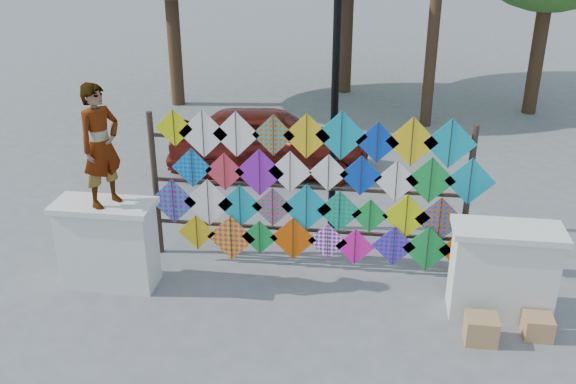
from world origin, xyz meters
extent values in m
plane|color=slate|center=(0.00, 0.00, 0.00)|extent=(80.00, 80.00, 0.00)
cube|color=silver|center=(-2.70, -0.20, 0.60)|extent=(1.30, 0.55, 1.20)
cube|color=silver|center=(-2.70, -0.20, 1.24)|extent=(1.40, 0.65, 0.08)
cube|color=silver|center=(2.70, -0.20, 0.60)|extent=(1.30, 0.55, 1.20)
cube|color=silver|center=(2.70, -0.20, 1.24)|extent=(1.40, 0.65, 0.08)
cylinder|color=#2E2019|center=(-2.30, 0.80, 1.15)|extent=(0.09, 0.09, 2.30)
cylinder|color=#2E2019|center=(2.30, 0.80, 1.15)|extent=(0.09, 0.09, 2.30)
cube|color=#2E2019|center=(0.00, 0.80, 0.55)|extent=(4.60, 0.04, 0.04)
cube|color=#2E2019|center=(0.00, 0.80, 1.25)|extent=(4.60, 0.04, 0.04)
cube|color=#2E2019|center=(0.00, 0.80, 1.95)|extent=(4.60, 0.04, 0.04)
cube|color=#D8E109|center=(-1.92, 0.74, 2.09)|extent=(0.56, 0.01, 0.56)
cube|color=#2E2019|center=(-1.92, 0.73, 2.09)|extent=(0.01, 0.01, 0.55)
cube|color=white|center=(-1.49, 0.74, 2.02)|extent=(0.72, 0.01, 0.72)
cube|color=#2E2019|center=(-1.49, 0.73, 2.02)|extent=(0.01, 0.01, 0.71)
cube|color=white|center=(-1.01, 0.74, 2.04)|extent=(0.69, 0.01, 0.69)
cube|color=#2E2019|center=(-1.01, 0.73, 2.04)|extent=(0.01, 0.01, 0.67)
cube|color=#0A97AE|center=(-0.47, 0.74, 2.05)|extent=(0.62, 0.01, 0.62)
cube|color=#2E2019|center=(-0.47, 0.73, 2.05)|extent=(0.01, 0.01, 0.61)
cube|color=yellow|center=(0.00, 0.74, 2.06)|extent=(0.67, 0.01, 0.67)
cube|color=#2E2019|center=(0.00, 0.73, 2.06)|extent=(0.01, 0.01, 0.66)
cube|color=#0A97AE|center=(0.49, 0.74, 2.09)|extent=(0.73, 0.01, 0.73)
cube|color=#2E2019|center=(0.49, 0.73, 2.09)|extent=(0.01, 0.01, 0.72)
cube|color=#0839BC|center=(0.99, 0.74, 2.01)|extent=(0.60, 0.01, 0.60)
cube|color=#2E2019|center=(0.99, 0.73, 2.01)|extent=(0.01, 0.01, 0.59)
cube|color=yellow|center=(1.46, 0.74, 2.04)|extent=(0.72, 0.01, 0.72)
cube|color=#2E2019|center=(1.46, 0.73, 2.04)|extent=(0.01, 0.01, 0.71)
cube|color=#0A97AE|center=(1.98, 0.74, 2.04)|extent=(0.73, 0.01, 0.73)
cube|color=#2E2019|center=(1.98, 0.73, 2.04)|extent=(0.01, 0.01, 0.71)
cube|color=#0A97AE|center=(-1.68, 0.70, 1.50)|extent=(0.61, 0.01, 0.61)
cube|color=#2E2019|center=(-1.68, 0.69, 1.50)|extent=(0.01, 0.01, 0.60)
cube|color=#D82F42|center=(-1.19, 0.70, 1.47)|extent=(0.59, 0.01, 0.59)
cube|color=#2E2019|center=(-1.19, 0.69, 1.47)|extent=(0.01, 0.01, 0.58)
cube|color=purple|center=(-0.67, 0.70, 1.49)|extent=(0.73, 0.01, 0.73)
cube|color=#2E2019|center=(-0.67, 0.69, 1.49)|extent=(0.01, 0.01, 0.71)
cube|color=white|center=(-0.23, 0.70, 1.52)|extent=(0.63, 0.01, 0.63)
cube|color=#2E2019|center=(-0.23, 0.69, 1.52)|extent=(0.01, 0.01, 0.62)
cube|color=white|center=(0.33, 0.70, 1.54)|extent=(0.57, 0.01, 0.57)
cube|color=#2E2019|center=(0.33, 0.69, 1.54)|extent=(0.01, 0.01, 0.56)
cube|color=#0839BC|center=(0.78, 0.70, 1.52)|extent=(0.61, 0.01, 0.61)
cube|color=#2E2019|center=(0.78, 0.69, 1.52)|extent=(0.01, 0.01, 0.60)
cube|color=white|center=(1.29, 0.70, 1.46)|extent=(0.62, 0.01, 0.62)
cube|color=#2E2019|center=(1.29, 0.69, 1.46)|extent=(0.01, 0.01, 0.61)
cube|color=#129638|center=(1.76, 0.70, 1.50)|extent=(0.70, 0.01, 0.70)
cube|color=#2E2019|center=(1.76, 0.69, 1.50)|extent=(0.01, 0.01, 0.68)
cube|color=#0A97AE|center=(2.29, 0.70, 1.52)|extent=(0.70, 0.01, 0.70)
cube|color=#2E2019|center=(2.29, 0.69, 1.52)|extent=(0.01, 0.01, 0.69)
cube|color=#0A97AE|center=(-1.99, 0.66, 0.96)|extent=(0.72, 0.01, 0.72)
cube|color=#2E2019|center=(-1.99, 0.65, 0.96)|extent=(0.01, 0.01, 0.71)
cube|color=white|center=(-1.45, 0.66, 0.98)|extent=(0.75, 0.01, 0.75)
cube|color=#2E2019|center=(-1.45, 0.65, 0.98)|extent=(0.01, 0.01, 0.74)
cube|color=#0A97AE|center=(-0.97, 0.66, 0.95)|extent=(0.68, 0.01, 0.68)
cube|color=#2E2019|center=(-0.97, 0.65, 0.95)|extent=(0.01, 0.01, 0.66)
cube|color=#129638|center=(-0.48, 0.66, 0.96)|extent=(0.62, 0.01, 0.62)
cube|color=#2E2019|center=(-0.48, 0.65, 0.96)|extent=(0.01, 0.01, 0.61)
cube|color=#0A97AE|center=(0.02, 0.66, 0.99)|extent=(0.74, 0.01, 0.74)
cube|color=#2E2019|center=(0.02, 0.65, 0.99)|extent=(0.01, 0.01, 0.73)
cube|color=#129638|center=(0.50, 0.66, 0.96)|extent=(0.65, 0.01, 0.65)
cube|color=#2E2019|center=(0.50, 0.65, 0.96)|extent=(0.01, 0.01, 0.64)
cube|color=#129638|center=(0.94, 0.66, 0.92)|extent=(0.53, 0.01, 0.53)
cube|color=#2E2019|center=(0.94, 0.65, 0.92)|extent=(0.01, 0.01, 0.52)
cube|color=#D8E109|center=(1.46, 0.66, 0.94)|extent=(0.69, 0.01, 0.69)
cube|color=#2E2019|center=(1.46, 0.65, 0.94)|extent=(0.01, 0.01, 0.67)
cube|color=blue|center=(1.93, 0.66, 0.92)|extent=(0.71, 0.01, 0.71)
cube|color=#2E2019|center=(1.93, 0.65, 0.92)|extent=(0.01, 0.01, 0.70)
cube|color=yellow|center=(-1.64, 0.62, 0.48)|extent=(0.58, 0.01, 0.58)
cube|color=#2E2019|center=(-1.64, 0.61, 0.48)|extent=(0.01, 0.01, 0.57)
cube|color=#D82F42|center=(-1.11, 0.62, 0.43)|extent=(0.74, 0.01, 0.74)
cube|color=#2E2019|center=(-1.11, 0.61, 0.43)|extent=(0.01, 0.01, 0.73)
cube|color=#129638|center=(-0.68, 0.62, 0.47)|extent=(0.55, 0.01, 0.55)
cube|color=#2E2019|center=(-0.68, 0.61, 0.47)|extent=(0.01, 0.01, 0.54)
cube|color=#DD4E06|center=(-0.17, 0.62, 0.48)|extent=(0.70, 0.01, 0.70)
cube|color=#2E2019|center=(-0.17, 0.61, 0.48)|extent=(0.01, 0.01, 0.68)
cube|color=white|center=(0.35, 0.62, 0.47)|extent=(0.59, 0.01, 0.59)
cube|color=#2E2019|center=(0.35, 0.61, 0.47)|extent=(0.01, 0.01, 0.58)
cube|color=#F817A1|center=(0.75, 0.62, 0.41)|extent=(0.58, 0.01, 0.58)
cube|color=#2E2019|center=(0.75, 0.61, 0.41)|extent=(0.01, 0.01, 0.57)
cube|color=purple|center=(1.31, 0.62, 0.47)|extent=(0.64, 0.01, 0.64)
cube|color=#2E2019|center=(1.31, 0.61, 0.47)|extent=(0.01, 0.01, 0.63)
cube|color=#129638|center=(1.80, 0.62, 0.46)|extent=(0.72, 0.01, 0.72)
cube|color=#2E2019|center=(1.80, 0.61, 0.46)|extent=(0.01, 0.01, 0.71)
cube|color=#DD4E06|center=(2.26, 0.62, 0.46)|extent=(0.61, 0.01, 0.61)
cube|color=#2E2019|center=(2.26, 0.61, 0.46)|extent=(0.01, 0.01, 0.60)
cylinder|color=#4B3420|center=(-4.50, 9.00, 1.93)|extent=(0.36, 0.36, 3.85)
cylinder|color=#4B3420|center=(0.00, 11.00, 2.06)|extent=(0.36, 0.36, 4.12)
cylinder|color=#4B3420|center=(5.00, 9.50, 1.79)|extent=(0.36, 0.36, 3.58)
cylinder|color=#4B3420|center=(2.20, 8.00, 2.75)|extent=(0.28, 0.28, 5.50)
imported|color=#99999E|center=(-2.63, -0.20, 2.12)|extent=(0.65, 0.73, 1.68)
imported|color=#5B150F|center=(-1.16, 4.37, 0.69)|extent=(4.18, 2.07, 1.37)
cylinder|color=black|center=(0.30, 2.00, 2.10)|extent=(0.12, 0.12, 4.20)
cube|color=#AE8054|center=(2.40, -0.86, 0.18)|extent=(0.39, 0.35, 0.35)
cube|color=#AE8054|center=(3.12, -0.67, 0.15)|extent=(0.35, 0.32, 0.30)
camera|label=1|loc=(0.92, -7.75, 4.97)|focal=40.00mm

